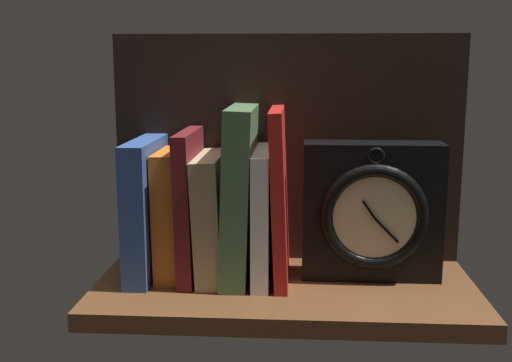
{
  "coord_description": "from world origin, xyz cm",
  "views": [
    {
      "loc": [
        1.41,
        -84.91,
        31.14
      ],
      "look_at": [
        -4.34,
        3.23,
        14.25
      ],
      "focal_mm": 43.72,
      "sensor_mm": 36.0,
      "label": 1
    }
  ],
  "objects_px": {
    "book_green_romantic": "(240,193)",
    "book_orange_pandolfini": "(171,213)",
    "book_maroon_dawkins": "(191,204)",
    "book_tan_shortstories": "(212,216)",
    "framed_clock": "(372,212)",
    "book_white_catcher": "(263,214)",
    "book_red_requiem": "(279,194)",
    "book_blue_modern": "(146,208)"
  },
  "relations": [
    {
      "from": "book_green_romantic",
      "to": "book_orange_pandolfini",
      "type": "bearing_deg",
      "value": 180.0
    },
    {
      "from": "book_orange_pandolfini",
      "to": "book_maroon_dawkins",
      "type": "bearing_deg",
      "value": 0.0
    },
    {
      "from": "book_tan_shortstories",
      "to": "framed_clock",
      "type": "xyz_separation_m",
      "value": [
        0.23,
        0.0,
        0.01
      ]
    },
    {
      "from": "book_white_catcher",
      "to": "book_red_requiem",
      "type": "distance_m",
      "value": 0.04
    },
    {
      "from": "book_tan_shortstories",
      "to": "book_red_requiem",
      "type": "distance_m",
      "value": 0.1
    },
    {
      "from": "book_maroon_dawkins",
      "to": "book_red_requiem",
      "type": "xyz_separation_m",
      "value": [
        0.13,
        0.0,
        0.02
      ]
    },
    {
      "from": "book_blue_modern",
      "to": "book_maroon_dawkins",
      "type": "height_order",
      "value": "book_maroon_dawkins"
    },
    {
      "from": "book_red_requiem",
      "to": "book_green_romantic",
      "type": "bearing_deg",
      "value": 180.0
    },
    {
      "from": "book_blue_modern",
      "to": "book_red_requiem",
      "type": "xyz_separation_m",
      "value": [
        0.2,
        0.0,
        0.02
      ]
    },
    {
      "from": "book_orange_pandolfini",
      "to": "book_green_romantic",
      "type": "relative_size",
      "value": 0.74
    },
    {
      "from": "book_orange_pandolfini",
      "to": "book_tan_shortstories",
      "type": "relative_size",
      "value": 1.03
    },
    {
      "from": "book_orange_pandolfini",
      "to": "book_maroon_dawkins",
      "type": "xyz_separation_m",
      "value": [
        0.03,
        0.0,
        0.01
      ]
    },
    {
      "from": "book_white_catcher",
      "to": "book_green_romantic",
      "type": "bearing_deg",
      "value": 180.0
    },
    {
      "from": "book_maroon_dawkins",
      "to": "book_green_romantic",
      "type": "xyz_separation_m",
      "value": [
        0.07,
        0.0,
        0.02
      ]
    },
    {
      "from": "framed_clock",
      "to": "book_maroon_dawkins",
      "type": "bearing_deg",
      "value": -179.51
    },
    {
      "from": "book_blue_modern",
      "to": "book_orange_pandolfini",
      "type": "bearing_deg",
      "value": 0.0
    },
    {
      "from": "book_orange_pandolfini",
      "to": "book_green_romantic",
      "type": "xyz_separation_m",
      "value": [
        0.1,
        0.0,
        0.03
      ]
    },
    {
      "from": "framed_clock",
      "to": "book_blue_modern",
      "type": "bearing_deg",
      "value": -179.61
    },
    {
      "from": "book_green_romantic",
      "to": "book_blue_modern",
      "type": "bearing_deg",
      "value": 180.0
    },
    {
      "from": "book_maroon_dawkins",
      "to": "framed_clock",
      "type": "height_order",
      "value": "book_maroon_dawkins"
    },
    {
      "from": "book_blue_modern",
      "to": "book_white_catcher",
      "type": "bearing_deg",
      "value": 0.0
    },
    {
      "from": "book_blue_modern",
      "to": "framed_clock",
      "type": "height_order",
      "value": "book_blue_modern"
    },
    {
      "from": "book_green_romantic",
      "to": "framed_clock",
      "type": "bearing_deg",
      "value": 0.68
    },
    {
      "from": "book_maroon_dawkins",
      "to": "book_white_catcher",
      "type": "relative_size",
      "value": 1.14
    },
    {
      "from": "book_maroon_dawkins",
      "to": "book_red_requiem",
      "type": "distance_m",
      "value": 0.13
    },
    {
      "from": "book_tan_shortstories",
      "to": "book_green_romantic",
      "type": "bearing_deg",
      "value": 0.0
    },
    {
      "from": "book_maroon_dawkins",
      "to": "book_red_requiem",
      "type": "height_order",
      "value": "book_red_requiem"
    },
    {
      "from": "book_blue_modern",
      "to": "book_tan_shortstories",
      "type": "bearing_deg",
      "value": 0.0
    },
    {
      "from": "book_green_romantic",
      "to": "book_red_requiem",
      "type": "distance_m",
      "value": 0.06
    },
    {
      "from": "book_tan_shortstories",
      "to": "framed_clock",
      "type": "relative_size",
      "value": 0.9
    },
    {
      "from": "book_green_romantic",
      "to": "book_white_catcher",
      "type": "height_order",
      "value": "book_green_romantic"
    },
    {
      "from": "book_green_romantic",
      "to": "book_white_catcher",
      "type": "bearing_deg",
      "value": 0.0
    },
    {
      "from": "book_green_romantic",
      "to": "framed_clock",
      "type": "xyz_separation_m",
      "value": [
        0.19,
        0.0,
        -0.03
      ]
    },
    {
      "from": "book_orange_pandolfini",
      "to": "book_white_catcher",
      "type": "height_order",
      "value": "book_white_catcher"
    },
    {
      "from": "book_maroon_dawkins",
      "to": "book_white_catcher",
      "type": "height_order",
      "value": "book_maroon_dawkins"
    },
    {
      "from": "book_blue_modern",
      "to": "book_tan_shortstories",
      "type": "height_order",
      "value": "book_blue_modern"
    },
    {
      "from": "book_blue_modern",
      "to": "book_maroon_dawkins",
      "type": "xyz_separation_m",
      "value": [
        0.07,
        0.0,
        0.01
      ]
    },
    {
      "from": "book_red_requiem",
      "to": "book_blue_modern",
      "type": "bearing_deg",
      "value": 180.0
    },
    {
      "from": "book_orange_pandolfini",
      "to": "book_green_romantic",
      "type": "distance_m",
      "value": 0.11
    },
    {
      "from": "book_blue_modern",
      "to": "book_maroon_dawkins",
      "type": "distance_m",
      "value": 0.07
    },
    {
      "from": "book_tan_shortstories",
      "to": "book_red_requiem",
      "type": "xyz_separation_m",
      "value": [
        0.1,
        0.0,
        0.03
      ]
    },
    {
      "from": "book_orange_pandolfini",
      "to": "book_red_requiem",
      "type": "relative_size",
      "value": 0.75
    }
  ]
}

